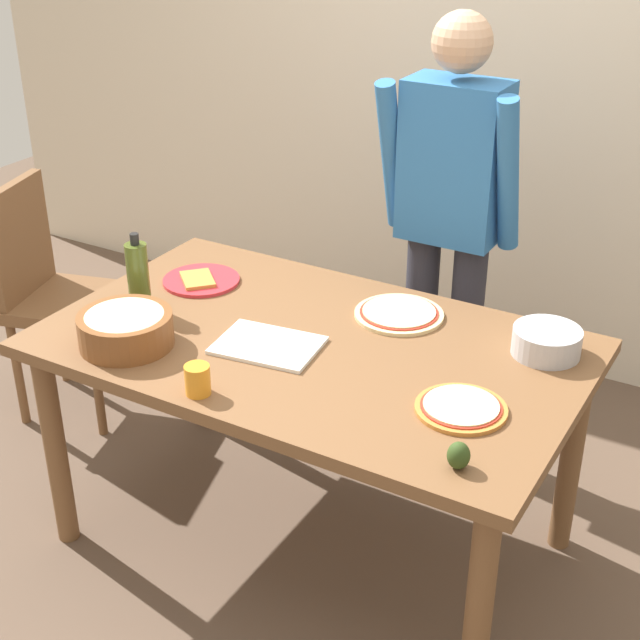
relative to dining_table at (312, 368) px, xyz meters
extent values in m
plane|color=brown|center=(0.00, 0.00, -0.67)|extent=(8.00, 8.00, 0.00)
cube|color=beige|center=(0.00, 1.60, 0.63)|extent=(5.60, 0.10, 2.60)
cube|color=brown|center=(0.00, 0.00, 0.07)|extent=(1.60, 0.96, 0.04)
cylinder|color=brown|center=(-0.72, -0.40, -0.31)|extent=(0.07, 0.07, 0.72)
cylinder|color=brown|center=(0.72, -0.40, -0.31)|extent=(0.07, 0.07, 0.72)
cylinder|color=brown|center=(-0.72, 0.40, -0.31)|extent=(0.07, 0.07, 0.72)
cylinder|color=brown|center=(0.72, 0.40, -0.31)|extent=(0.07, 0.07, 0.72)
cylinder|color=#2D2D38|center=(0.02, 0.76, -0.24)|extent=(0.12, 0.12, 0.85)
cylinder|color=#2D2D38|center=(0.20, 0.76, -0.24)|extent=(0.12, 0.12, 0.85)
cube|color=#2D6BAD|center=(0.11, 0.76, 0.46)|extent=(0.34, 0.20, 0.55)
cylinder|color=#2D6BAD|center=(-0.10, 0.71, 0.46)|extent=(0.07, 0.21, 0.55)
cylinder|color=#2D6BAD|center=(0.32, 0.71, 0.46)|extent=(0.07, 0.21, 0.55)
sphere|color=tan|center=(0.11, 0.76, 0.85)|extent=(0.20, 0.20, 0.20)
cube|color=brown|center=(-1.25, 0.24, -0.19)|extent=(0.50, 0.50, 0.05)
cube|color=brown|center=(-1.42, 0.19, 0.06)|extent=(0.14, 0.38, 0.45)
cylinder|color=brown|center=(-1.04, 0.12, -0.44)|extent=(0.04, 0.04, 0.45)
cylinder|color=brown|center=(-1.13, 0.45, -0.44)|extent=(0.04, 0.04, 0.45)
cylinder|color=brown|center=(-1.37, 0.03, -0.44)|extent=(0.04, 0.04, 0.45)
cylinder|color=brown|center=(-1.46, 0.35, -0.44)|extent=(0.04, 0.04, 0.45)
cylinder|color=beige|center=(0.15, 0.28, 0.10)|extent=(0.28, 0.28, 0.01)
cylinder|color=#B22D1E|center=(0.15, 0.28, 0.10)|extent=(0.25, 0.25, 0.00)
cylinder|color=beige|center=(0.15, 0.28, 0.11)|extent=(0.23, 0.23, 0.00)
cylinder|color=#C67A33|center=(0.53, -0.13, 0.10)|extent=(0.24, 0.24, 0.01)
cylinder|color=#B22D1E|center=(0.53, -0.13, 0.10)|extent=(0.21, 0.21, 0.00)
cylinder|color=beige|center=(0.53, -0.13, 0.11)|extent=(0.20, 0.20, 0.00)
cylinder|color=red|center=(-0.54, 0.17, 0.10)|extent=(0.26, 0.26, 0.01)
cube|color=#CC8438|center=(-0.54, 0.15, 0.11)|extent=(0.17, 0.17, 0.01)
cylinder|color=brown|center=(-0.46, -0.29, 0.14)|extent=(0.28, 0.28, 0.10)
ellipsoid|color=beige|center=(-0.46, -0.29, 0.18)|extent=(0.25, 0.25, 0.05)
cylinder|color=#B7B7BC|center=(0.63, 0.28, 0.13)|extent=(0.20, 0.20, 0.08)
cylinder|color=#47561E|center=(-0.59, -0.08, 0.20)|extent=(0.07, 0.07, 0.22)
cylinder|color=black|center=(-0.59, -0.08, 0.33)|extent=(0.03, 0.03, 0.04)
cylinder|color=orange|center=(-0.12, -0.40, 0.13)|extent=(0.07, 0.07, 0.08)
cube|color=white|center=(-0.09, -0.09, 0.10)|extent=(0.33, 0.26, 0.01)
ellipsoid|color=#2D4219|center=(0.62, -0.36, 0.13)|extent=(0.06, 0.06, 0.07)
camera|label=1|loc=(1.23, -2.06, 1.41)|focal=51.45mm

